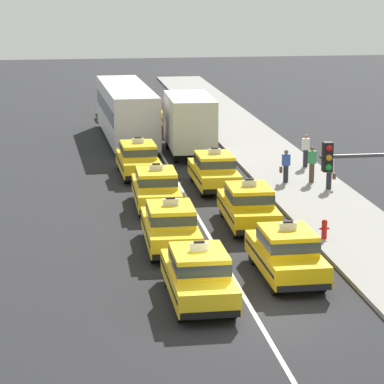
# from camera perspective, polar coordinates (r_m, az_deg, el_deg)

# --- Properties ---
(ground_plane) EXTENTS (160.00, 160.00, 0.00)m
(ground_plane) POSITION_cam_1_polar(r_m,az_deg,el_deg) (27.02, 4.00, -7.75)
(ground_plane) COLOR #232326
(lane_stripe_left_right) EXTENTS (0.14, 80.00, 0.01)m
(lane_stripe_left_right) POSITION_cam_1_polar(r_m,az_deg,el_deg) (45.96, -1.28, 1.29)
(lane_stripe_left_right) COLOR silver
(lane_stripe_left_right) RESTS_ON ground
(sidewalk_curb) EXTENTS (4.00, 90.00, 0.15)m
(sidewalk_curb) POSITION_cam_1_polar(r_m,az_deg,el_deg) (42.22, 7.12, 0.17)
(sidewalk_curb) COLOR gray
(sidewalk_curb) RESTS_ON ground
(taxi_left_nearest) EXTENTS (1.82, 4.56, 1.96)m
(taxi_left_nearest) POSITION_cam_1_polar(r_m,az_deg,el_deg) (27.85, 0.41, -5.13)
(taxi_left_nearest) COLOR black
(taxi_left_nearest) RESTS_ON ground
(taxi_left_second) EXTENTS (1.89, 4.59, 1.96)m
(taxi_left_second) POSITION_cam_1_polar(r_m,az_deg,el_deg) (33.03, -1.34, -2.10)
(taxi_left_second) COLOR black
(taxi_left_second) RESTS_ON ground
(taxi_left_third) EXTENTS (1.91, 4.60, 1.96)m
(taxi_left_third) POSITION_cam_1_polar(r_m,az_deg,el_deg) (38.73, -2.24, 0.26)
(taxi_left_third) COLOR black
(taxi_left_third) RESTS_ON ground
(taxi_left_fourth) EXTENTS (1.93, 4.60, 1.96)m
(taxi_left_fourth) POSITION_cam_1_polar(r_m,az_deg,el_deg) (44.79, -3.36, 2.08)
(taxi_left_fourth) COLOR black
(taxi_left_fourth) RESTS_ON ground
(bus_left_fifth) EXTENTS (2.90, 11.28, 3.22)m
(bus_left_fifth) POSITION_cam_1_polar(r_m,az_deg,el_deg) (54.16, -4.10, 5.10)
(bus_left_fifth) COLOR black
(bus_left_fifth) RESTS_ON ground
(taxi_left_sixth) EXTENTS (1.99, 4.63, 1.96)m
(taxi_left_sixth) POSITION_cam_1_polar(r_m,az_deg,el_deg) (63.31, -4.64, 5.47)
(taxi_left_sixth) COLOR black
(taxi_left_sixth) RESTS_ON ground
(taxi_right_nearest) EXTENTS (1.85, 4.57, 1.96)m
(taxi_right_nearest) POSITION_cam_1_polar(r_m,az_deg,el_deg) (30.14, 5.88, -3.73)
(taxi_right_nearest) COLOR black
(taxi_right_nearest) RESTS_ON ground
(taxi_right_second) EXTENTS (1.92, 4.60, 1.96)m
(taxi_right_second) POSITION_cam_1_polar(r_m,az_deg,el_deg) (35.94, 3.52, -0.82)
(taxi_right_second) COLOR black
(taxi_right_second) RESTS_ON ground
(taxi_right_third) EXTENTS (1.83, 4.56, 1.96)m
(taxi_right_third) POSITION_cam_1_polar(r_m,az_deg,el_deg) (42.11, 1.38, 1.36)
(taxi_right_third) COLOR black
(taxi_right_third) RESTS_ON ground
(box_truck_right_fourth) EXTENTS (2.40, 7.00, 3.27)m
(box_truck_right_fourth) POSITION_cam_1_polar(r_m,az_deg,el_deg) (50.11, -0.25, 4.39)
(box_truck_right_fourth) COLOR black
(box_truck_right_fourth) RESTS_ON ground
(taxi_right_fifth) EXTENTS (1.94, 4.61, 1.96)m
(taxi_right_fifth) POSITION_cam_1_polar(r_m,az_deg,el_deg) (57.34, -0.97, 4.66)
(taxi_right_fifth) COLOR black
(taxi_right_fifth) RESTS_ON ground
(pedestrian_near_crosswalk) EXTENTS (0.47, 0.24, 1.54)m
(pedestrian_near_crosswalk) POSITION_cam_1_polar(r_m,az_deg,el_deg) (43.03, 5.83, 1.61)
(pedestrian_near_crosswalk) COLOR #23232D
(pedestrian_near_crosswalk) RESTS_ON sidewalk_curb
(pedestrian_mid_block) EXTENTS (0.36, 0.24, 1.66)m
(pedestrian_mid_block) POSITION_cam_1_polar(r_m,az_deg,el_deg) (46.50, 7.06, 2.57)
(pedestrian_mid_block) COLOR #23232D
(pedestrian_mid_block) RESTS_ON sidewalk_curb
(pedestrian_trailing) EXTENTS (0.47, 0.24, 1.60)m
(pedestrian_trailing) POSITION_cam_1_polar(r_m,az_deg,el_deg) (41.92, 8.51, 1.25)
(pedestrian_trailing) COLOR #23232D
(pedestrian_trailing) RESTS_ON sidewalk_curb
(pedestrian_far_corner) EXTENTS (0.36, 0.24, 1.69)m
(pedestrian_far_corner) POSITION_cam_1_polar(r_m,az_deg,el_deg) (43.14, 7.44, 1.72)
(pedestrian_far_corner) COLOR #473828
(pedestrian_far_corner) RESTS_ON sidewalk_curb
(fire_hydrant) EXTENTS (0.36, 0.22, 0.73)m
(fire_hydrant) POSITION_cam_1_polar(r_m,az_deg,el_deg) (34.28, 8.20, -2.23)
(fire_hydrant) COLOR red
(fire_hydrant) RESTS_ON sidewalk_curb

